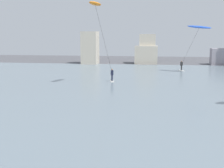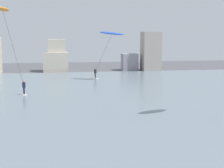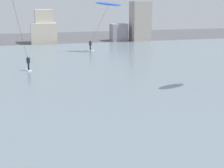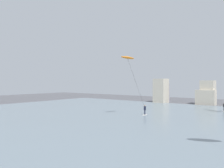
# 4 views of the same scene
# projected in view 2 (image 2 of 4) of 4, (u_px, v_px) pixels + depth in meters

# --- Properties ---
(water_bay) EXTENTS (84.00, 52.00, 0.10)m
(water_bay) POSITION_uv_depth(u_px,v_px,m) (72.00, 100.00, 36.56)
(water_bay) COLOR slate
(water_bay) RESTS_ON ground
(far_shore_buildings) EXTENTS (32.68, 6.09, 7.44)m
(far_shore_buildings) POSITION_uv_depth(u_px,v_px,m) (62.00, 56.00, 62.96)
(far_shore_buildings) COLOR gray
(far_shore_buildings) RESTS_ON ground
(kitesurfer_orange) EXTENTS (2.67, 5.10, 9.75)m
(kitesurfer_orange) POSITION_uv_depth(u_px,v_px,m) (5.00, 20.00, 35.30)
(kitesurfer_orange) COLOR silver
(kitesurfer_orange) RESTS_ON water_bay
(kitesurfer_blue) EXTENTS (4.81, 4.65, 7.44)m
(kitesurfer_blue) POSITION_uv_depth(u_px,v_px,m) (111.00, 36.00, 50.65)
(kitesurfer_blue) COLOR silver
(kitesurfer_blue) RESTS_ON water_bay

